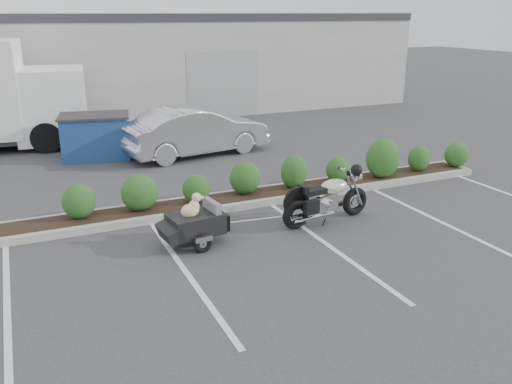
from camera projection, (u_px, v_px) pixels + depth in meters
name	position (u px, v px, depth m)	size (l,w,h in m)	color
ground	(254.00, 243.00, 10.00)	(90.00, 90.00, 0.00)	#38383A
planter_kerb	(255.00, 197.00, 12.27)	(12.00, 1.00, 0.15)	#9E9E93
building	(99.00, 60.00, 24.07)	(26.00, 10.00, 4.00)	#9EA099
motorcycle	(327.00, 199.00, 10.88)	(2.10, 0.78, 1.21)	black
pet_trailer	(195.00, 223.00, 9.83)	(1.69, 0.96, 1.00)	black
sedan	(196.00, 131.00, 15.98)	(1.51, 4.33, 1.43)	silver
dumpster	(96.00, 136.00, 15.63)	(2.16, 1.68, 1.28)	navy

